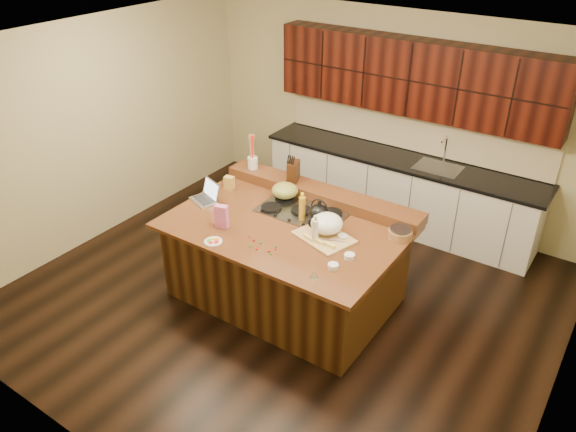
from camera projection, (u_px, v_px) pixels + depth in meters
The scene contains 30 objects.
room at pixel (285, 187), 5.55m from camera, with size 5.52×5.02×2.72m.
island at pixel (285, 261), 5.99m from camera, with size 2.40×1.60×0.92m.
back_ledge at pixel (321, 193), 6.23m from camera, with size 2.40×0.30×0.12m, color black.
cooktop at pixel (301, 212), 5.97m from camera, with size 0.92×0.52×0.05m.
back_counter at pixel (403, 154), 7.18m from camera, with size 3.70×0.66×2.40m.
kettle at pixel (319, 214), 5.67m from camera, with size 0.22×0.22×0.20m, color black.
green_bowl at pixel (285, 190), 6.15m from camera, with size 0.29×0.29×0.16m, color olive.
laptop at pixel (207, 195), 6.20m from camera, with size 0.38×0.34×0.22m.
oil_bottle at pixel (302, 209), 5.77m from camera, with size 0.07×0.07×0.27m, color #BB8D21.
vinegar_bottle at pixel (315, 232), 5.41m from camera, with size 0.06×0.06×0.25m, color silver.
wooden_tray at pixel (326, 227), 5.54m from camera, with size 0.64×0.54×0.22m.
ramekin_a at pixel (333, 266), 5.08m from camera, with size 0.10×0.10×0.04m, color white.
ramekin_b at pixel (350, 256), 5.22m from camera, with size 0.10×0.10×0.04m, color white.
ramekin_c at pixel (343, 237), 5.51m from camera, with size 0.10×0.10×0.04m, color white.
strainer_bowl at pixel (400, 234), 5.52m from camera, with size 0.24×0.24×0.09m, color #996B3F.
kitchen_timer at pixel (314, 274), 4.95m from camera, with size 0.08×0.08×0.07m, color silver.
pink_bag at pixel (222, 217), 5.66m from camera, with size 0.13×0.07×0.25m, color #D463A1.
candy_plate at pixel (213, 242), 5.47m from camera, with size 0.18×0.18×0.01m, color white.
package_box at pixel (229, 183), 6.43m from camera, with size 0.11×0.08×0.15m, color gold.
utensil_crock at pixel (253, 163), 6.63m from camera, with size 0.12×0.12×0.14m, color white.
knife_block at pixel (293, 171), 6.33m from camera, with size 0.12×0.19×0.23m, color black.
gumdrop_0 at pixel (257, 249), 5.35m from camera, with size 0.02×0.02×0.02m, color red.
gumdrop_1 at pixel (271, 254), 5.28m from camera, with size 0.02×0.02×0.02m, color #198C26.
gumdrop_2 at pixel (254, 240), 5.49m from camera, with size 0.02×0.02×0.02m, color red.
gumdrop_3 at pixel (250, 246), 5.40m from camera, with size 0.02×0.02×0.02m, color #198C26.
gumdrop_4 at pixel (269, 251), 5.32m from camera, with size 0.02×0.02×0.02m, color red.
gumdrop_5 at pixel (261, 243), 5.45m from camera, with size 0.02×0.02×0.02m, color #198C26.
gumdrop_6 at pixel (249, 237), 5.54m from camera, with size 0.02×0.02×0.02m, color red.
gumdrop_7 at pixel (276, 246), 5.40m from camera, with size 0.02×0.02×0.02m, color #198C26.
gumdrop_8 at pixel (276, 249), 5.35m from camera, with size 0.02×0.02×0.02m, color red.
Camera 1 is at (2.81, -4.07, 3.87)m, focal length 35.00 mm.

